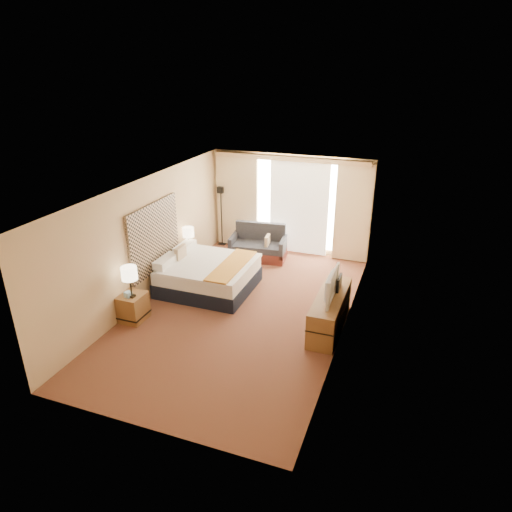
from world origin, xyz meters
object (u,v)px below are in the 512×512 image
(nightstand_left, at_px, (133,307))
(bed, at_px, (208,275))
(media_dresser, at_px, (330,311))
(desk_chair, at_px, (332,300))
(nightstand_right, at_px, (192,260))
(lamp_left, at_px, (129,274))
(lamp_right, at_px, (188,233))
(loveseat, at_px, (259,247))
(floor_lamp, at_px, (221,204))
(television, at_px, (328,285))

(nightstand_left, distance_m, bed, 1.90)
(media_dresser, relative_size, desk_chair, 1.85)
(media_dresser, bearing_deg, nightstand_right, 158.60)
(lamp_left, relative_size, lamp_right, 1.13)
(loveseat, bearing_deg, lamp_left, -114.85)
(floor_lamp, height_order, lamp_right, floor_lamp)
(nightstand_left, distance_m, lamp_left, 0.78)
(nightstand_right, height_order, lamp_right, lamp_right)
(desk_chair, xyz_separation_m, lamp_left, (-3.62, -1.42, 0.61))
(floor_lamp, relative_size, lamp_right, 2.91)
(desk_chair, distance_m, television, 0.70)
(nightstand_left, bearing_deg, desk_chair, 20.11)
(nightstand_left, xyz_separation_m, media_dresser, (3.70, 1.05, 0.07))
(nightstand_left, bearing_deg, television, 13.86)
(floor_lamp, height_order, desk_chair, floor_lamp)
(loveseat, distance_m, floor_lamp, 1.67)
(loveseat, distance_m, television, 3.80)
(nightstand_left, relative_size, lamp_left, 0.86)
(nightstand_left, distance_m, lamp_right, 2.56)
(television, bearing_deg, floor_lamp, 46.29)
(nightstand_left, relative_size, media_dresser, 0.31)
(desk_chair, bearing_deg, loveseat, 133.65)
(nightstand_left, bearing_deg, loveseat, 71.45)
(floor_lamp, bearing_deg, nightstand_right, -89.07)
(nightstand_right, bearing_deg, lamp_right, -136.49)
(nightstand_left, bearing_deg, bed, 64.80)
(loveseat, xyz_separation_m, lamp_right, (-1.31, -1.32, 0.70))
(nightstand_left, xyz_separation_m, television, (3.65, 0.90, 0.70))
(nightstand_right, height_order, lamp_left, lamp_left)
(bed, distance_m, television, 3.02)
(lamp_left, bearing_deg, television, 15.14)
(loveseat, bearing_deg, desk_chair, -52.78)
(bed, height_order, floor_lamp, floor_lamp)
(lamp_right, bearing_deg, media_dresser, -20.68)
(loveseat, distance_m, lamp_left, 4.11)
(nightstand_left, bearing_deg, nightstand_right, 90.00)
(floor_lamp, bearing_deg, lamp_left, -88.88)
(lamp_right, bearing_deg, floor_lamp, 89.70)
(bed, bearing_deg, media_dresser, -13.07)
(loveseat, bearing_deg, nightstand_left, -115.93)
(media_dresser, xyz_separation_m, lamp_right, (-3.74, 1.41, 0.64))
(lamp_left, xyz_separation_m, television, (3.59, 0.97, -0.07))
(bed, bearing_deg, lamp_left, -112.79)
(nightstand_right, relative_size, bed, 0.28)
(nightstand_right, relative_size, media_dresser, 0.31)
(bed, bearing_deg, desk_chair, -7.50)
(media_dresser, height_order, desk_chair, desk_chair)
(lamp_left, bearing_deg, media_dresser, 17.11)
(floor_lamp, bearing_deg, bed, -72.29)
(loveseat, xyz_separation_m, lamp_left, (-1.21, -3.85, 0.75))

